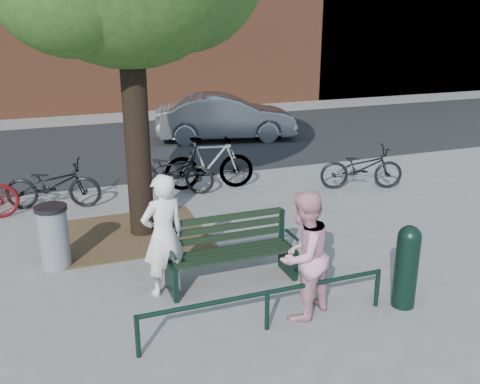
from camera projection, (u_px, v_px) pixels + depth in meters
name	position (u px, v px, depth m)	size (l,w,h in m)	color
ground	(232.00, 283.00, 7.32)	(90.00, 90.00, 0.00)	gray
dirt_pit	(131.00, 234.00, 8.93)	(2.40, 2.00, 0.02)	brown
road	(128.00, 146.00, 14.86)	(40.00, 7.00, 0.01)	black
park_bench	(230.00, 249.00, 7.24)	(1.74, 0.54, 0.97)	black
guard_railing	(267.00, 299.00, 6.12)	(3.06, 0.06, 0.51)	black
person_left	(163.00, 235.00, 6.83)	(0.59, 0.39, 1.63)	white
person_right	(303.00, 255.00, 6.31)	(0.77, 0.60, 1.59)	pink
bollard	(407.00, 264.00, 6.58)	(0.29, 0.29, 1.08)	black
litter_bin	(54.00, 236.00, 7.66)	(0.46, 0.46, 0.94)	gray
bicycle_a	(53.00, 185.00, 10.02)	(0.61, 1.76, 0.92)	black
bicycle_c	(171.00, 170.00, 10.92)	(0.62, 1.79, 0.94)	black
bicycle_d	(209.00, 163.00, 11.10)	(0.52, 1.86, 1.12)	gray
bicycle_e	(362.00, 167.00, 11.16)	(0.60, 1.73, 0.91)	black
parked_car	(225.00, 117.00, 15.45)	(1.40, 4.01, 1.32)	gray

